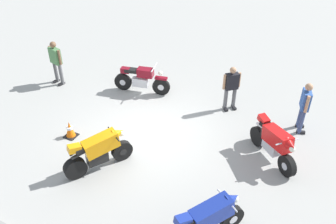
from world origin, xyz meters
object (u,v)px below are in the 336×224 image
object	(u,v)px
motorcycle_maroon_cruiser	(141,79)
person_in_green_shirt	(56,60)
person_in_blue_shirt	(305,105)
motorcycle_orange_sportbike	(99,151)
person_in_black_shirt	(231,86)
traffic_cone	(70,129)
motorcycle_blue_sportbike	(207,220)
motorcycle_red_sportbike	(274,142)

from	to	relation	value
motorcycle_maroon_cruiser	person_in_green_shirt	distance (m)	3.28
motorcycle_maroon_cruiser	person_in_blue_shirt	bearing A→B (deg)	-10.42
motorcycle_orange_sportbike	person_in_green_shirt	xyz separation A→B (m)	(4.13, -3.13, 0.37)
motorcycle_maroon_cruiser	person_in_green_shirt	xyz separation A→B (m)	(3.14, 0.83, 0.44)
person_in_black_shirt	traffic_cone	bearing A→B (deg)	-89.66
motorcycle_maroon_cruiser	person_in_black_shirt	distance (m)	3.25
motorcycle_orange_sportbike	motorcycle_maroon_cruiser	distance (m)	4.09
motorcycle_blue_sportbike	person_in_black_shirt	distance (m)	5.30
motorcycle_red_sportbike	motorcycle_orange_sportbike	xyz separation A→B (m)	(4.10, 2.46, 0.00)
motorcycle_red_sportbike	person_in_black_shirt	xyz separation A→B (m)	(1.88, -1.90, 0.29)
person_in_green_shirt	person_in_black_shirt	distance (m)	6.46
motorcycle_blue_sportbike	person_in_black_shirt	size ratio (longest dim) A/B	1.08
motorcycle_blue_sportbike	person_in_green_shirt	bearing A→B (deg)	97.78
motorcycle_maroon_cruiser	person_in_blue_shirt	size ratio (longest dim) A/B	1.24
person_in_blue_shirt	motorcycle_orange_sportbike	bearing A→B (deg)	-152.79
motorcycle_red_sportbike	traffic_cone	world-z (taller)	motorcycle_red_sportbike
person_in_blue_shirt	person_in_green_shirt	distance (m)	8.75
person_in_blue_shirt	motorcycle_maroon_cruiser	bearing A→B (deg)	166.85
motorcycle_orange_sportbike	motorcycle_maroon_cruiser	bearing A→B (deg)	45.94
person_in_black_shirt	motorcycle_maroon_cruiser	bearing A→B (deg)	-126.23
person_in_green_shirt	person_in_black_shirt	bearing A→B (deg)	114.10
motorcycle_red_sportbike	person_in_blue_shirt	distance (m)	1.81
motorcycle_maroon_cruiser	traffic_cone	bearing A→B (deg)	-113.50
motorcycle_orange_sportbike	motorcycle_red_sportbike	bearing A→B (deg)	-27.15
motorcycle_orange_sportbike	person_in_blue_shirt	bearing A→B (deg)	-15.63
person_in_green_shirt	motorcycle_blue_sportbike	bearing A→B (deg)	75.63
motorcycle_red_sportbike	motorcycle_blue_sportbike	world-z (taller)	same
motorcycle_red_sportbike	person_in_blue_shirt	xyz separation A→B (m)	(-0.46, -1.71, 0.36)
traffic_cone	motorcycle_red_sportbike	bearing A→B (deg)	-163.11
traffic_cone	motorcycle_maroon_cruiser	bearing A→B (deg)	-100.99
motorcycle_orange_sportbike	person_in_blue_shirt	distance (m)	6.19
motorcycle_maroon_cruiser	motorcycle_blue_sportbike	bearing A→B (deg)	-59.81
person_in_blue_shirt	traffic_cone	bearing A→B (deg)	-166.06
motorcycle_blue_sportbike	person_in_blue_shirt	size ratio (longest dim) A/B	1.02
person_in_green_shirt	person_in_black_shirt	size ratio (longest dim) A/B	1.07
motorcycle_maroon_cruiser	person_in_black_shirt	size ratio (longest dim) A/B	1.31
traffic_cone	person_in_blue_shirt	bearing A→B (deg)	-150.82
motorcycle_orange_sportbike	person_in_green_shirt	world-z (taller)	person_in_green_shirt
motorcycle_maroon_cruiser	motorcycle_red_sportbike	bearing A→B (deg)	-29.05
person_in_green_shirt	motorcycle_orange_sportbike	bearing A→B (deg)	66.01
motorcycle_red_sportbike	motorcycle_blue_sportbike	distance (m)	3.33
motorcycle_red_sportbike	motorcycle_blue_sportbike	size ratio (longest dim) A/B	0.92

